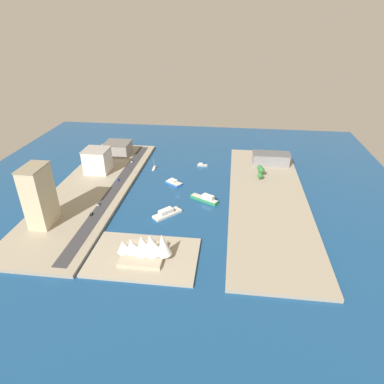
{
  "coord_description": "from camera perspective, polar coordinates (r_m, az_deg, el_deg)",
  "views": [
    {
      "loc": [
        -47.05,
        270.68,
        151.07
      ],
      "look_at": [
        -13.79,
        0.36,
        4.48
      ],
      "focal_mm": 30.87,
      "sensor_mm": 36.0,
      "label": 1
    }
  ],
  "objects": [
    {
      "name": "ferry_white_commuter",
      "position": [
        282.43,
        -4.36,
        -3.63
      ],
      "size": [
        23.84,
        24.56,
        5.9
      ],
      "color": "silver",
      "rests_on": "ground_plane"
    },
    {
      "name": "van_white",
      "position": [
        384.12,
        -10.31,
        5.28
      ],
      "size": [
        1.87,
        4.89,
        1.66
      ],
      "color": "black",
      "rests_on": "road_strip"
    },
    {
      "name": "sailboat_small_white",
      "position": [
        369.63,
        -6.52,
        4.15
      ],
      "size": [
        3.26,
        10.8,
        12.26
      ],
      "color": "white",
      "rests_on": "ground_plane"
    },
    {
      "name": "suv_black",
      "position": [
        289.54,
        -17.01,
        -3.66
      ],
      "size": [
        1.89,
        4.27,
        1.63
      ],
      "color": "black",
      "rests_on": "road_strip"
    },
    {
      "name": "hatchback_blue",
      "position": [
        341.88,
        -12.71,
        2.04
      ],
      "size": [
        2.01,
        4.82,
        1.6
      ],
      "color": "black",
      "rests_on": "road_strip"
    },
    {
      "name": "park_tree_cluster",
      "position": [
        349.17,
        11.76,
        3.6
      ],
      "size": [
        7.76,
        25.01,
        10.0
      ],
      "color": "brown",
      "rests_on": "quay_west"
    },
    {
      "name": "opera_landmark",
      "position": [
        232.87,
        -8.07,
        -9.39
      ],
      "size": [
        39.55,
        28.35,
        19.93
      ],
      "color": "#BCAD93",
      "rests_on": "peninsula_point"
    },
    {
      "name": "sedan_silver",
      "position": [
        302.17,
        -15.84,
        -2.05
      ],
      "size": [
        1.99,
        4.64,
        1.7
      ],
      "color": "black",
      "rests_on": "road_strip"
    },
    {
      "name": "warehouse_low_gray",
      "position": [
        380.16,
        13.47,
        5.64
      ],
      "size": [
        41.05,
        17.74,
        13.28
      ],
      "color": "gray",
      "rests_on": "quay_west"
    },
    {
      "name": "road_strip",
      "position": [
        327.07,
        -13.2,
        0.56
      ],
      "size": [
        10.81,
        228.0,
        0.15
      ],
      "primitive_type": "cube",
      "color": "#38383D",
      "rests_on": "quay_east"
    },
    {
      "name": "carpark_squat_concrete",
      "position": [
        407.0,
        -12.66,
        7.39
      ],
      "size": [
        29.52,
        26.98,
        15.12
      ],
      "color": "gray",
      "rests_on": "quay_east"
    },
    {
      "name": "catamaran_blue",
      "position": [
        334.15,
        -3.18,
        1.67
      ],
      "size": [
        18.98,
        17.17,
        4.44
      ],
      "color": "blue",
      "rests_on": "ground_plane"
    },
    {
      "name": "office_block_beige",
      "position": [
        280.7,
        -24.91,
        -0.64
      ],
      "size": [
        15.96,
        25.33,
        49.45
      ],
      "color": "#C6B793",
      "rests_on": "quay_east"
    },
    {
      "name": "ferry_green_doubledeck",
      "position": [
        302.49,
        2.28,
        -1.14
      ],
      "size": [
        27.79,
        18.57,
        7.08
      ],
      "color": "#2D8C4C",
      "rests_on": "ground_plane"
    },
    {
      "name": "quay_west",
      "position": [
        311.48,
        12.94,
        -1.21
      ],
      "size": [
        70.0,
        240.0,
        2.91
      ],
      "primitive_type": "cube",
      "color": "#9E937F",
      "rests_on": "ground_plane"
    },
    {
      "name": "yacht_sleek_gray",
      "position": [
        373.53,
        1.78,
        4.66
      ],
      "size": [
        12.97,
        3.67,
        3.85
      ],
      "color": "#999EA3",
      "rests_on": "ground_plane"
    },
    {
      "name": "hotel_broad_white",
      "position": [
        363.55,
        -16.04,
        5.26
      ],
      "size": [
        25.24,
        24.47,
        25.21
      ],
      "color": "silver",
      "rests_on": "quay_east"
    },
    {
      "name": "quay_east",
      "position": [
        335.9,
        -16.79,
        0.54
      ],
      "size": [
        70.0,
        240.0,
        2.91
      ],
      "primitive_type": "cube",
      "color": "#9E937F",
      "rests_on": "ground_plane"
    },
    {
      "name": "traffic_light_waterfront",
      "position": [
        352.29,
        -10.43,
        3.7
      ],
      "size": [
        0.36,
        0.36,
        6.5
      ],
      "color": "black",
      "rests_on": "quay_east"
    },
    {
      "name": "peninsula_point",
      "position": [
        238.73,
        -8.35,
        -11.02
      ],
      "size": [
        76.0,
        49.87,
        2.0
      ],
      "primitive_type": "cube",
      "color": "#A89E89",
      "rests_on": "ground_plane"
    },
    {
      "name": "ground_plane",
      "position": [
        313.53,
        -2.49,
        -0.54
      ],
      "size": [
        440.0,
        440.0,
        0.0
      ],
      "primitive_type": "plane",
      "color": "navy"
    }
  ]
}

